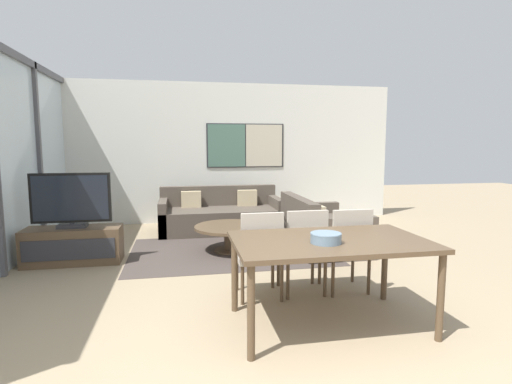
% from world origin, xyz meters
% --- Properties ---
extents(wall_back, '(7.08, 0.09, 2.80)m').
position_xyz_m(wall_back, '(0.02, 6.00, 1.41)').
color(wall_back, silver).
rests_on(wall_back, ground_plane).
extents(area_rug, '(2.91, 2.03, 0.01)m').
position_xyz_m(area_rug, '(-0.18, 3.60, 0.00)').
color(area_rug, '#473D38').
rests_on(area_rug, ground_plane).
extents(tv_console, '(1.23, 0.48, 0.48)m').
position_xyz_m(tv_console, '(-2.31, 3.41, 0.24)').
color(tv_console, brown).
rests_on(tv_console, ground_plane).
extents(television, '(1.01, 0.20, 0.73)m').
position_xyz_m(television, '(-2.31, 3.41, 0.84)').
color(television, '#2D2D33').
rests_on(television, tv_console).
extents(sofa_main, '(2.18, 0.98, 0.79)m').
position_xyz_m(sofa_main, '(-0.18, 5.08, 0.27)').
color(sofa_main, '#51473D').
rests_on(sofa_main, ground_plane).
extents(sofa_side, '(0.98, 1.52, 0.79)m').
position_xyz_m(sofa_side, '(1.16, 3.52, 0.27)').
color(sofa_side, '#51473D').
rests_on(sofa_side, ground_plane).
extents(coffee_table, '(1.06, 1.06, 0.39)m').
position_xyz_m(coffee_table, '(-0.18, 3.60, 0.29)').
color(coffee_table, brown).
rests_on(coffee_table, ground_plane).
extents(dining_table, '(1.66, 1.01, 0.77)m').
position_xyz_m(dining_table, '(0.36, 1.04, 0.70)').
color(dining_table, brown).
rests_on(dining_table, ground_plane).
extents(dining_chair_left, '(0.46, 0.46, 0.92)m').
position_xyz_m(dining_chair_left, '(-0.11, 1.74, 0.51)').
color(dining_chair_left, '#B2A899').
rests_on(dining_chair_left, ground_plane).
extents(dining_chair_centre, '(0.46, 0.46, 0.92)m').
position_xyz_m(dining_chair_centre, '(0.36, 1.78, 0.51)').
color(dining_chair_centre, '#B2A899').
rests_on(dining_chair_centre, ground_plane).
extents(dining_chair_right, '(0.46, 0.46, 0.92)m').
position_xyz_m(dining_chair_right, '(0.84, 1.75, 0.51)').
color(dining_chair_right, '#B2A899').
rests_on(dining_chair_right, ground_plane).
extents(fruit_bowl, '(0.26, 0.26, 0.09)m').
position_xyz_m(fruit_bowl, '(0.28, 0.93, 0.82)').
color(fruit_bowl, slate).
rests_on(fruit_bowl, dining_table).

